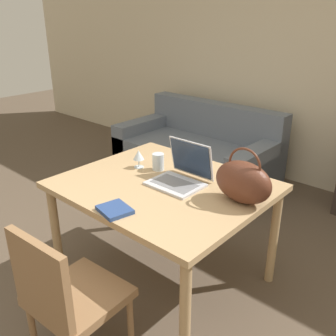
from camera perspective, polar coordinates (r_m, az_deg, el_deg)
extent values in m
cube|color=beige|center=(4.17, 22.89, 14.90)|extent=(10.00, 0.06, 2.70)
cube|color=tan|center=(2.45, -0.67, -2.78)|extent=(1.29, 1.09, 0.04)
cylinder|color=tan|center=(2.78, -16.70, -9.52)|extent=(0.06, 0.06, 0.72)
cylinder|color=tan|center=(2.05, 2.61, -21.68)|extent=(0.06, 0.06, 0.72)
cylinder|color=tan|center=(3.30, -2.51, -3.11)|extent=(0.06, 0.06, 0.72)
cylinder|color=tan|center=(2.72, 15.82, -10.15)|extent=(0.06, 0.06, 0.72)
cube|color=olive|center=(2.13, -13.42, -18.50)|extent=(0.47, 0.47, 0.05)
cube|color=olive|center=(1.89, -18.93, -15.84)|extent=(0.42, 0.07, 0.42)
cylinder|color=olive|center=(2.47, -12.32, -18.39)|extent=(0.04, 0.04, 0.39)
cylinder|color=olive|center=(2.26, -5.73, -22.55)|extent=(0.04, 0.04, 0.39)
cylinder|color=olive|center=(2.32, -19.83, -22.55)|extent=(0.04, 0.04, 0.39)
cube|color=slate|center=(4.32, 4.09, 1.17)|extent=(1.78, 0.95, 0.42)
cube|color=slate|center=(4.49, 7.22, 7.37)|extent=(1.78, 0.20, 0.40)
cube|color=slate|center=(4.79, -3.40, 4.26)|extent=(0.20, 0.95, 0.56)
cube|color=slate|center=(3.91, 13.34, -0.75)|extent=(0.20, 0.95, 0.56)
cube|color=silver|center=(2.42, 1.10, -2.50)|extent=(0.34, 0.26, 0.02)
cube|color=gray|center=(2.41, 1.00, -2.37)|extent=(0.29, 0.17, 0.00)
cube|color=silver|center=(2.48, 3.57, 1.47)|extent=(0.34, 0.06, 0.25)
cube|color=#23334C|center=(2.47, 3.46, 1.46)|extent=(0.31, 0.05, 0.23)
cylinder|color=silver|center=(2.64, -1.50, 0.97)|extent=(0.08, 0.08, 0.12)
cylinder|color=silver|center=(2.70, -4.44, 0.15)|extent=(0.07, 0.07, 0.01)
cylinder|color=silver|center=(2.69, -4.46, 0.76)|extent=(0.01, 0.01, 0.06)
cone|color=silver|center=(2.67, -4.50, 2.00)|extent=(0.08, 0.08, 0.07)
ellipsoid|color=#592D1E|center=(2.21, 11.37, -2.14)|extent=(0.36, 0.19, 0.25)
torus|color=#592D1E|center=(2.16, 11.58, 0.43)|extent=(0.21, 0.01, 0.21)
cube|color=navy|center=(2.13, -8.12, -6.32)|extent=(0.21, 0.19, 0.02)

